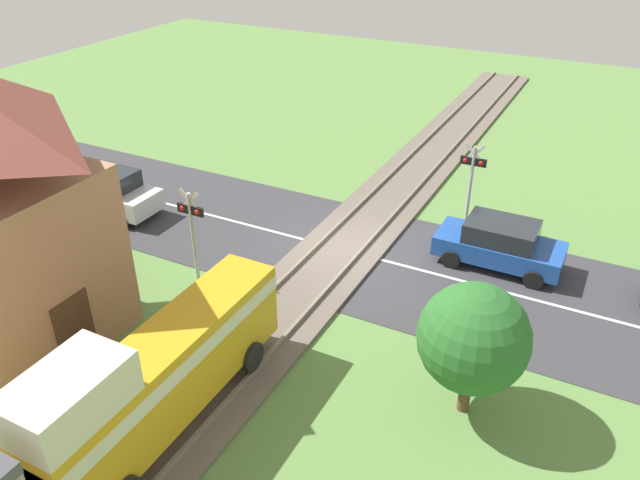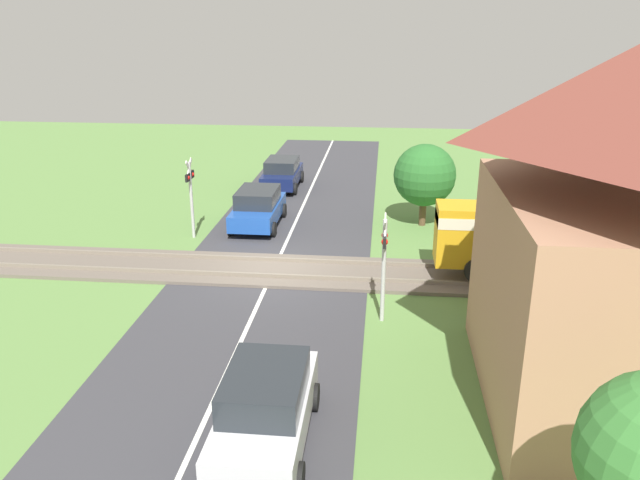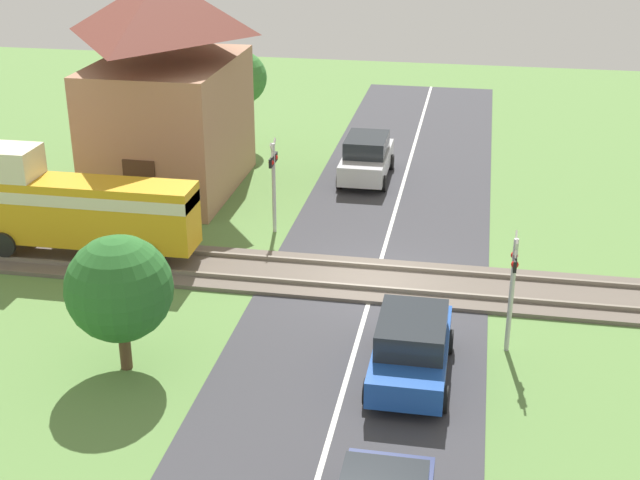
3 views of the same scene
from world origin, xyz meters
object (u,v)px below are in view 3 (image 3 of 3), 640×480
at_px(car_far_side, 366,157).
at_px(station_building, 168,88).
at_px(crossing_signal_east_approach, 274,174).
at_px(crossing_signal_west_approach, 513,277).
at_px(pedestrian_by_station, 113,209).
at_px(car_near_crossing, 411,347).

xyz_separation_m(car_far_side, station_building, (-2.29, 6.79, 2.89)).
relative_size(crossing_signal_east_approach, station_building, 0.41).
relative_size(crossing_signal_west_approach, pedestrian_by_station, 1.74).
bearing_deg(station_building, car_near_crossing, -139.65).
bearing_deg(crossing_signal_west_approach, pedestrian_by_station, 66.63).
relative_size(car_near_crossing, crossing_signal_east_approach, 1.27).
xyz_separation_m(car_far_side, pedestrian_by_station, (-6.66, 7.31, -0.04)).
height_order(crossing_signal_west_approach, pedestrian_by_station, crossing_signal_west_approach).
bearing_deg(car_far_side, crossing_signal_east_approach, 158.61).
distance_m(car_far_side, crossing_signal_west_approach, 13.11).
height_order(car_far_side, station_building, station_building).
height_order(crossing_signal_west_approach, crossing_signal_east_approach, same).
distance_m(car_near_crossing, car_far_side, 13.98).
bearing_deg(car_near_crossing, crossing_signal_east_approach, 32.53).
xyz_separation_m(car_far_side, crossing_signal_east_approach, (-5.68, 2.22, 1.13)).
relative_size(car_far_side, crossing_signal_west_approach, 1.27).
xyz_separation_m(car_far_side, crossing_signal_west_approach, (-12.02, -5.10, 1.13)).
relative_size(station_building, pedestrian_by_station, 4.30).
distance_m(crossing_signal_west_approach, station_building, 15.47).
bearing_deg(crossing_signal_east_approach, station_building, 53.48).
bearing_deg(car_near_crossing, car_far_side, 11.89).
height_order(crossing_signal_east_approach, station_building, station_building).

